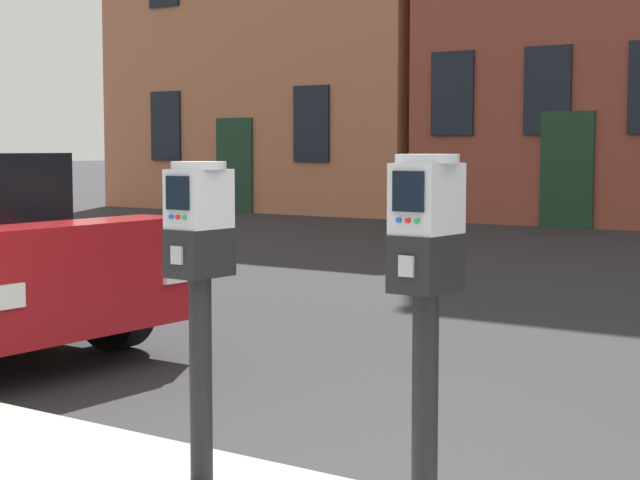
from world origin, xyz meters
TOP-DOWN VIEW (x-y plane):
  - parking_meter_near_kerb at (-0.73, -0.15)m, footprint 0.22×0.26m
  - parking_meter_twin_adjacent at (0.29, -0.15)m, footprint 0.22×0.26m

SIDE VIEW (x-z plane):
  - parking_meter_near_kerb at x=-0.73m, z-range 0.38..1.65m
  - parking_meter_twin_adjacent at x=0.29m, z-range 0.39..1.69m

